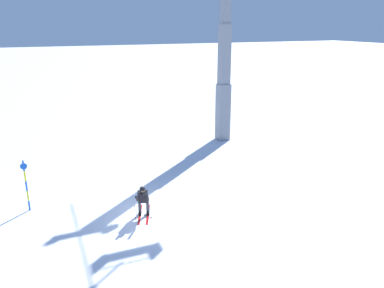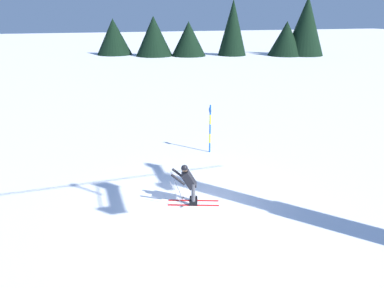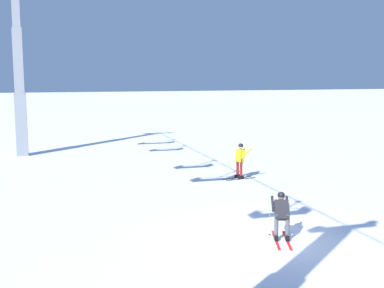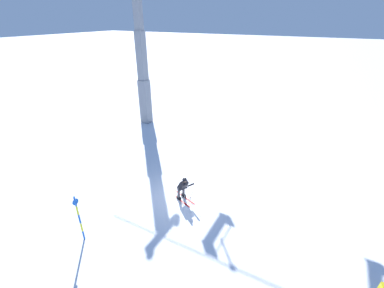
% 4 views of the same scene
% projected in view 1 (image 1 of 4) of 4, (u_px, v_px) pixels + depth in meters
% --- Properties ---
extents(ground_plane, '(260.00, 260.00, 0.00)m').
position_uv_depth(ground_plane, '(144.00, 213.00, 16.31)').
color(ground_plane, white).
extents(skier_carving_main, '(1.83, 1.09, 1.58)m').
position_uv_depth(skier_carving_main, '(143.00, 199.00, 15.80)').
color(skier_carving_main, red).
rests_on(skier_carving_main, ground_plane).
extents(lift_tower_near, '(0.79, 2.55, 12.28)m').
position_uv_depth(lift_tower_near, '(224.00, 66.00, 25.11)').
color(lift_tower_near, gray).
rests_on(lift_tower_near, ground_plane).
extents(trail_marker_pole, '(0.07, 0.28, 2.32)m').
position_uv_depth(trail_marker_pole, '(26.00, 184.00, 16.19)').
color(trail_marker_pole, blue).
rests_on(trail_marker_pole, ground_plane).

